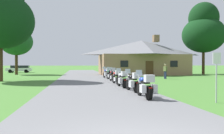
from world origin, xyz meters
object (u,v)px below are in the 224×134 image
tree_left_near (0,13)px  tree_left_far (16,38)px  tree_right_of_lodge (203,30)px  motorcycle_black_second_in_row (133,82)px  motorcycle_green_sixth_in_row (110,74)px  motorcycle_red_fifth_in_row (112,75)px  motorcycle_blue_nearest_to_camera (145,87)px  motorcycle_silver_third_in_row (122,79)px  metal_signpost_roadside (217,71)px  motorcycle_blue_farthest_in_row (107,73)px  parked_white_suv_far_left (19,69)px  bystander_olive_shirt_near_lodge (165,70)px  motorcycle_red_fourth_in_row (116,77)px

tree_left_near → tree_left_far: size_ratio=1.19×
tree_right_of_lodge → motorcycle_black_second_in_row: bearing=-128.7°
tree_left_far → motorcycle_green_sixth_in_row: bearing=-48.4°
tree_right_of_lodge → motorcycle_red_fifth_in_row: bearing=-141.7°
motorcycle_blue_nearest_to_camera → tree_left_near: (-10.41, 12.86, 5.98)m
motorcycle_silver_third_in_row → metal_signpost_roadside: (2.80, -6.30, 0.74)m
motorcycle_blue_farthest_in_row → parked_white_suv_far_left: bearing=115.7°
motorcycle_black_second_in_row → metal_signpost_roadside: bearing=-60.7°
motorcycle_silver_third_in_row → tree_left_near: tree_left_near is taller
bystander_olive_shirt_near_lodge → tree_right_of_lodge: size_ratio=0.14×
motorcycle_red_fourth_in_row → tree_left_near: bearing=149.2°
motorcycle_red_fifth_in_row → tree_left_near: tree_left_near is taller
motorcycle_green_sixth_in_row → bystander_olive_shirt_near_lodge: (6.46, 1.08, 0.33)m
tree_left_far → motorcycle_black_second_in_row: bearing=-62.8°
motorcycle_blue_farthest_in_row → tree_left_near: (-10.59, -2.48, 5.98)m
motorcycle_blue_nearest_to_camera → bystander_olive_shirt_near_lodge: size_ratio=1.24×
motorcycle_black_second_in_row → motorcycle_green_sixth_in_row: (0.09, 10.32, 0.01)m
motorcycle_red_fourth_in_row → motorcycle_blue_farthest_in_row: bearing=84.5°
motorcycle_blue_nearest_to_camera → motorcycle_green_sixth_in_row: (0.16, 12.85, 0.01)m
motorcycle_red_fifth_in_row → bystander_olive_shirt_near_lodge: (6.57, 3.65, 0.33)m
motorcycle_green_sixth_in_row → bystander_olive_shirt_near_lodge: bystander_olive_shirt_near_lodge is taller
tree_left_near → tree_right_of_lodge: size_ratio=0.92×
motorcycle_black_second_in_row → motorcycle_blue_farthest_in_row: bearing=84.3°
motorcycle_blue_nearest_to_camera → tree_left_far: tree_left_far is taller
metal_signpost_roadside → tree_left_far: tree_left_far is taller
motorcycle_silver_third_in_row → bystander_olive_shirt_near_lodge: bystander_olive_shirt_near_lodge is taller
motorcycle_red_fourth_in_row → motorcycle_green_sixth_in_row: bearing=83.9°
motorcycle_red_fifth_in_row → bystander_olive_shirt_near_lodge: 7.53m
motorcycle_blue_nearest_to_camera → metal_signpost_roadside: size_ratio=0.97×
bystander_olive_shirt_near_lodge → parked_white_suv_far_left: bystander_olive_shirt_near_lodge is taller
tree_left_near → parked_white_suv_far_left: tree_left_near is taller
motorcycle_green_sixth_in_row → tree_left_near: size_ratio=0.19×
motorcycle_red_fifth_in_row → tree_left_far: tree_left_far is taller
motorcycle_red_fourth_in_row → tree_right_of_lodge: size_ratio=0.18×
motorcycle_red_fourth_in_row → motorcycle_red_fifth_in_row: same height
motorcycle_silver_third_in_row → motorcycle_blue_farthest_in_row: bearing=84.4°
motorcycle_red_fifth_in_row → motorcycle_blue_farthest_in_row: (0.14, 5.06, -0.01)m
motorcycle_red_fourth_in_row → bystander_olive_shirt_near_lodge: bystander_olive_shirt_near_lodge is taller
motorcycle_blue_farthest_in_row → tree_right_of_lodge: bearing=16.9°
motorcycle_black_second_in_row → tree_left_near: 15.87m
motorcycle_blue_nearest_to_camera → motorcycle_red_fourth_in_row: bearing=89.4°
bystander_olive_shirt_near_lodge → tree_right_of_lodge: bearing=-72.4°
motorcycle_red_fourth_in_row → tree_right_of_lodge: (17.11, 16.14, 6.58)m
motorcycle_green_sixth_in_row → motorcycle_blue_nearest_to_camera: bearing=-94.3°
motorcycle_red_fifth_in_row → motorcycle_blue_nearest_to_camera: bearing=-91.7°
motorcycle_green_sixth_in_row → parked_white_suv_far_left: size_ratio=0.45×
motorcycle_red_fifth_in_row → motorcycle_blue_farthest_in_row: size_ratio=1.00×
metal_signpost_roadside → motorcycle_blue_farthest_in_row: bearing=98.7°
motorcycle_silver_third_in_row → motorcycle_red_fifth_in_row: same height
motorcycle_silver_third_in_row → motorcycle_blue_nearest_to_camera: bearing=-93.2°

